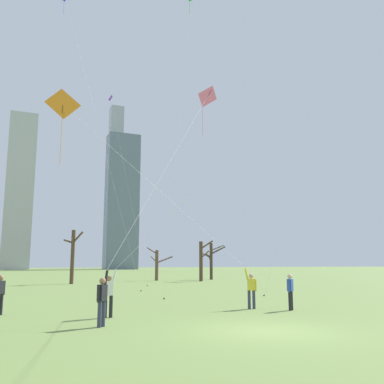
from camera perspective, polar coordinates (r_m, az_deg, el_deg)
ground_plane at (r=14.23m, az=9.70°, el=-17.90°), size 400.00×400.00×0.00m
kite_flyer_foreground_left_pink at (r=16.60m, az=-7.81°, el=-6.08°), size 7.64×6.62×12.11m
kite_flyer_midfield_right_red at (r=17.27m, az=-5.82°, el=-7.93°), size 12.40×5.70×14.83m
kite_flyer_far_back_orange at (r=19.72m, az=1.98°, el=-7.11°), size 9.87×0.81×9.65m
bystander_far_off_by_trees at (r=20.35m, az=13.04°, el=-12.67°), size 0.42×0.37×1.62m
distant_kite_drifting_right_blue at (r=41.45m, az=-15.76°, el=20.67°), size 6.68×4.71×25.98m
distant_kite_low_near_trees_green at (r=32.05m, az=-0.55°, el=20.60°), size 2.73×1.52×21.57m
distant_kite_drifting_left_purple at (r=46.07m, az=-10.36°, el=9.83°), size 3.48×4.36×19.93m
bare_tree_center at (r=51.25m, az=1.28°, el=-9.03°), size 1.42×2.44×4.81m
bare_tree_leftmost at (r=46.32m, az=-15.69°, el=-7.97°), size 1.96×2.67×5.54m
bare_tree_left_of_center at (r=53.36m, az=-4.70°, el=-9.61°), size 3.06×1.42×4.08m
bare_tree_rightmost at (r=56.56m, az=2.66°, el=-9.00°), size 2.75×2.34×4.74m
skyline_wide_slab at (r=151.90m, az=-9.39°, el=-1.16°), size 11.16×6.82×47.69m
skyline_tall_tower at (r=171.73m, az=-10.36°, el=0.86°), size 5.12×5.16×65.15m
skyline_short_annex at (r=155.53m, az=-22.12°, el=0.12°), size 8.88×11.18×52.50m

